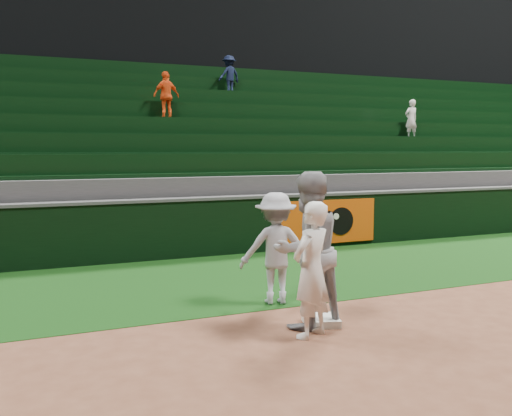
{
  "coord_description": "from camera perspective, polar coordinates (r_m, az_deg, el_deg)",
  "views": [
    {
      "loc": [
        -3.57,
        -6.22,
        2.27
      ],
      "look_at": [
        0.1,
        2.3,
        1.3
      ],
      "focal_mm": 40.0,
      "sensor_mm": 36.0,
      "label": 1
    }
  ],
  "objects": [
    {
      "name": "stadium_seating",
      "position": [
        15.62,
        -10.11,
        3.8
      ],
      "size": [
        36.0,
        5.95,
        5.14
      ],
      "color": "#39393C",
      "rests_on": "ground"
    },
    {
      "name": "first_base",
      "position": [
        7.58,
        6.53,
        -11.12
      ],
      "size": [
        0.56,
        0.56,
        0.1
      ],
      "primitive_type": "cube",
      "rotation": [
        0.0,
        0.0,
        -0.32
      ],
      "color": "white",
      "rests_on": "ground"
    },
    {
      "name": "upper_deck",
      "position": [
        24.23,
        -15.05,
        14.64
      ],
      "size": [
        40.0,
        12.0,
        12.0
      ],
      "primitive_type": "cube",
      "color": "black",
      "rests_on": "ground"
    },
    {
      "name": "first_baseman",
      "position": [
        6.9,
        5.56,
        -6.16
      ],
      "size": [
        0.72,
        0.63,
        1.65
      ],
      "primitive_type": "imported",
      "rotation": [
        0.0,
        0.0,
        3.61
      ],
      "color": "white",
      "rests_on": "ground"
    },
    {
      "name": "foul_grass",
      "position": [
        10.15,
        -2.1,
        -6.94
      ],
      "size": [
        36.0,
        4.2,
        0.01
      ],
      "primitive_type": "cube",
      "color": "black",
      "rests_on": "ground"
    },
    {
      "name": "baserunner",
      "position": [
        7.24,
        5.17,
        -4.21
      ],
      "size": [
        1.07,
        0.89,
        1.99
      ],
      "primitive_type": "imported",
      "rotation": [
        0.0,
        0.0,
        3.29
      ],
      "color": "gray",
      "rests_on": "ground"
    },
    {
      "name": "field_wall",
      "position": [
        12.09,
        -5.77,
        -1.84
      ],
      "size": [
        36.0,
        0.45,
        1.25
      ],
      "color": "black",
      "rests_on": "ground"
    },
    {
      "name": "ground",
      "position": [
        7.53,
        6.37,
        -11.63
      ],
      "size": [
        70.0,
        70.0,
        0.0
      ],
      "primitive_type": "plane",
      "color": "brown",
      "rests_on": "ground"
    },
    {
      "name": "base_coach",
      "position": [
        8.33,
        1.98,
        -4.04
      ],
      "size": [
        1.17,
        0.84,
        1.63
      ],
      "primitive_type": "imported",
      "rotation": [
        0.0,
        0.0,
        2.89
      ],
      "color": "#A0A3AD",
      "rests_on": "foul_grass"
    }
  ]
}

